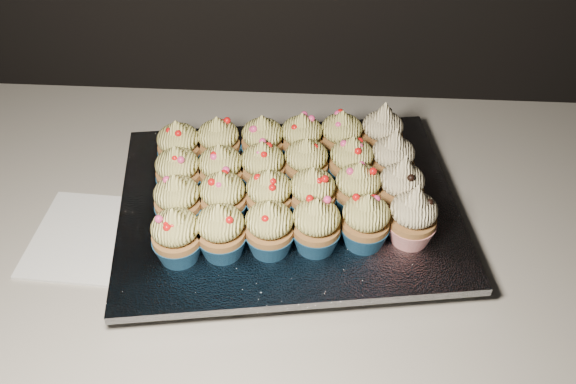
# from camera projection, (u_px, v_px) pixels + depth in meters

# --- Properties ---
(cabinet) EXTENTS (2.40, 0.60, 0.86)m
(cabinet) POSITION_uv_depth(u_px,v_px,m) (219.00, 379.00, 1.25)
(cabinet) COLOR black
(cabinet) RESTS_ON ground
(worktop) EXTENTS (2.44, 0.64, 0.04)m
(worktop) POSITION_uv_depth(u_px,v_px,m) (197.00, 214.00, 0.95)
(worktop) COLOR beige
(worktop) RESTS_ON cabinet
(napkin) EXTENTS (0.17, 0.17, 0.00)m
(napkin) POSITION_uv_depth(u_px,v_px,m) (94.00, 237.00, 0.89)
(napkin) COLOR white
(napkin) RESTS_ON worktop
(baking_tray) EXTENTS (0.47, 0.39, 0.02)m
(baking_tray) POSITION_uv_depth(u_px,v_px,m) (288.00, 212.00, 0.91)
(baking_tray) COLOR black
(baking_tray) RESTS_ON worktop
(foil_lining) EXTENTS (0.52, 0.43, 0.01)m
(foil_lining) POSITION_uv_depth(u_px,v_px,m) (288.00, 204.00, 0.90)
(foil_lining) COLOR silver
(foil_lining) RESTS_ON baking_tray
(cupcake_0) EXTENTS (0.06, 0.06, 0.08)m
(cupcake_0) POSITION_uv_depth(u_px,v_px,m) (176.00, 236.00, 0.79)
(cupcake_0) COLOR navy
(cupcake_0) RESTS_ON foil_lining
(cupcake_1) EXTENTS (0.06, 0.06, 0.08)m
(cupcake_1) POSITION_uv_depth(u_px,v_px,m) (221.00, 231.00, 0.80)
(cupcake_1) COLOR navy
(cupcake_1) RESTS_ON foil_lining
(cupcake_2) EXTENTS (0.06, 0.06, 0.08)m
(cupcake_2) POSITION_uv_depth(u_px,v_px,m) (270.00, 228.00, 0.80)
(cupcake_2) COLOR navy
(cupcake_2) RESTS_ON foil_lining
(cupcake_3) EXTENTS (0.06, 0.06, 0.08)m
(cupcake_3) POSITION_uv_depth(u_px,v_px,m) (316.00, 226.00, 0.80)
(cupcake_3) COLOR navy
(cupcake_3) RESTS_ON foil_lining
(cupcake_4) EXTENTS (0.06, 0.06, 0.08)m
(cupcake_4) POSITION_uv_depth(u_px,v_px,m) (365.00, 222.00, 0.81)
(cupcake_4) COLOR navy
(cupcake_4) RESTS_ON foil_lining
(cupcake_5) EXTENTS (0.06, 0.06, 0.10)m
(cupcake_5) POSITION_uv_depth(u_px,v_px,m) (413.00, 217.00, 0.81)
(cupcake_5) COLOR red
(cupcake_5) RESTS_ON foil_lining
(cupcake_6) EXTENTS (0.06, 0.06, 0.08)m
(cupcake_6) POSITION_uv_depth(u_px,v_px,m) (178.00, 202.00, 0.84)
(cupcake_6) COLOR navy
(cupcake_6) RESTS_ON foil_lining
(cupcake_7) EXTENTS (0.06, 0.06, 0.08)m
(cupcake_7) POSITION_uv_depth(u_px,v_px,m) (223.00, 198.00, 0.84)
(cupcake_7) COLOR navy
(cupcake_7) RESTS_ON foil_lining
(cupcake_8) EXTENTS (0.06, 0.06, 0.08)m
(cupcake_8) POSITION_uv_depth(u_px,v_px,m) (269.00, 196.00, 0.85)
(cupcake_8) COLOR navy
(cupcake_8) RESTS_ON foil_lining
(cupcake_9) EXTENTS (0.06, 0.06, 0.08)m
(cupcake_9) POSITION_uv_depth(u_px,v_px,m) (312.00, 194.00, 0.85)
(cupcake_9) COLOR navy
(cupcake_9) RESTS_ON foil_lining
(cupcake_10) EXTENTS (0.06, 0.06, 0.08)m
(cupcake_10) POSITION_uv_depth(u_px,v_px,m) (358.00, 189.00, 0.86)
(cupcake_10) COLOR navy
(cupcake_10) RESTS_ON foil_lining
(cupcake_11) EXTENTS (0.06, 0.06, 0.10)m
(cupcake_11) POSITION_uv_depth(u_px,v_px,m) (401.00, 188.00, 0.85)
(cupcake_11) COLOR red
(cupcake_11) RESTS_ON foil_lining
(cupcake_12) EXTENTS (0.06, 0.06, 0.08)m
(cupcake_12) POSITION_uv_depth(u_px,v_px,m) (178.00, 173.00, 0.88)
(cupcake_12) COLOR navy
(cupcake_12) RESTS_ON foil_lining
(cupcake_13) EXTENTS (0.06, 0.06, 0.08)m
(cupcake_13) POSITION_uv_depth(u_px,v_px,m) (221.00, 171.00, 0.88)
(cupcake_13) COLOR navy
(cupcake_13) RESTS_ON foil_lining
(cupcake_14) EXTENTS (0.06, 0.06, 0.08)m
(cupcake_14) POSITION_uv_depth(u_px,v_px,m) (263.00, 168.00, 0.89)
(cupcake_14) COLOR navy
(cupcake_14) RESTS_ON foil_lining
(cupcake_15) EXTENTS (0.06, 0.06, 0.08)m
(cupcake_15) POSITION_uv_depth(u_px,v_px,m) (306.00, 164.00, 0.89)
(cupcake_15) COLOR navy
(cupcake_15) RESTS_ON foil_lining
(cupcake_16) EXTENTS (0.06, 0.06, 0.08)m
(cupcake_16) POSITION_uv_depth(u_px,v_px,m) (351.00, 163.00, 0.90)
(cupcake_16) COLOR navy
(cupcake_16) RESTS_ON foil_lining
(cupcake_17) EXTENTS (0.06, 0.06, 0.10)m
(cupcake_17) POSITION_uv_depth(u_px,v_px,m) (392.00, 160.00, 0.90)
(cupcake_17) COLOR red
(cupcake_17) RESTS_ON foil_lining
(cupcake_18) EXTENTS (0.06, 0.06, 0.08)m
(cupcake_18) POSITION_uv_depth(u_px,v_px,m) (179.00, 147.00, 0.92)
(cupcake_18) COLOR navy
(cupcake_18) RESTS_ON foil_lining
(cupcake_19) EXTENTS (0.06, 0.06, 0.08)m
(cupcake_19) POSITION_uv_depth(u_px,v_px,m) (219.00, 143.00, 0.93)
(cupcake_19) COLOR navy
(cupcake_19) RESTS_ON foil_lining
(cupcake_20) EXTENTS (0.06, 0.06, 0.08)m
(cupcake_20) POSITION_uv_depth(u_px,v_px,m) (263.00, 142.00, 0.93)
(cupcake_20) COLOR navy
(cupcake_20) RESTS_ON foil_lining
(cupcake_21) EXTENTS (0.06, 0.06, 0.08)m
(cupcake_21) POSITION_uv_depth(u_px,v_px,m) (302.00, 139.00, 0.94)
(cupcake_21) COLOR navy
(cupcake_21) RESTS_ON foil_lining
(cupcake_22) EXTENTS (0.06, 0.06, 0.08)m
(cupcake_22) POSITION_uv_depth(u_px,v_px,m) (341.00, 137.00, 0.94)
(cupcake_22) COLOR navy
(cupcake_22) RESTS_ON foil_lining
(cupcake_23) EXTENTS (0.06, 0.06, 0.10)m
(cupcake_23) POSITION_uv_depth(u_px,v_px,m) (382.00, 133.00, 0.94)
(cupcake_23) COLOR red
(cupcake_23) RESTS_ON foil_lining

